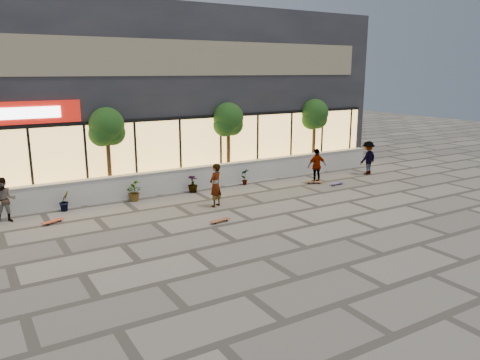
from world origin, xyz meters
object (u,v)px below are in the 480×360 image
tree_east (315,116)px  skateboard_right_far (337,183)px  tree_midwest (107,129)px  skater_right_near (317,166)px  skater_right_far (368,158)px  skateboard_left (53,221)px  tree_mideast (228,121)px  skater_left (4,200)px  skater_center (215,185)px  skateboard_right_near (314,182)px  skateboard_center (220,220)px

tree_east → skateboard_right_far: tree_east is taller
tree_midwest → skater_right_near: (9.44, -2.74, -2.13)m
skater_right_near → skater_right_far: size_ratio=0.96×
skateboard_left → tree_east: bearing=-14.3°
tree_east → skateboard_left: bearing=-169.5°
tree_mideast → skateboard_right_far: size_ratio=4.55×
skateboard_right_far → skater_left: bearing=164.7°
skater_center → skateboard_left: (-6.12, 1.13, -0.81)m
tree_mideast → skater_left: bearing=-171.0°
tree_east → skateboard_right_near: (-2.27, -2.80, -2.90)m
skater_center → skateboard_right_far: bearing=153.2°
skater_right_near → tree_midwest: bearing=-8.5°
skater_left → skateboard_right_near: 13.63m
skateboard_left → skateboard_right_far: size_ratio=0.99×
tree_mideast → tree_east: (5.50, 0.00, 0.00)m
tree_mideast → skateboard_right_near: 5.17m
tree_midwest → skater_right_far: (13.07, -2.61, -2.09)m
skater_left → skater_right_far: skater_right_far is taller
tree_mideast → skateboard_center: bearing=-122.4°
skateboard_center → skateboard_right_near: (6.86, 2.92, -0.00)m
tree_midwest → skateboard_right_far: size_ratio=4.55×
tree_mideast → skateboard_center: size_ratio=4.54×
skater_left → skateboard_right_near: size_ratio=2.08×
skater_right_far → skateboard_left: bearing=-9.1°
tree_midwest → skateboard_right_near: size_ratio=4.83×
tree_east → skater_center: size_ratio=2.19×
skateboard_right_far → skateboard_left: bearing=168.3°
tree_mideast → skateboard_center: (-3.63, -5.73, -2.90)m
tree_east → skateboard_right_far: bearing=-112.6°
skater_right_far → skateboard_left: size_ratio=2.09×
skater_left → skateboard_right_far: 14.49m
tree_mideast → skater_center: (-2.78, -3.80, -2.09)m
skater_center → skater_right_far: (9.85, 1.19, -0.00)m
skateboard_left → skateboard_right_near: (12.13, -0.14, -0.00)m
skater_right_far → tree_midwest: bearing=-20.6°
skater_left → skater_right_far: size_ratio=0.94×
skater_right_near → skater_left: bearing=3.2°
skater_right_far → skater_center: bearing=-2.5°
tree_east → skater_center: (-8.28, -3.80, -2.09)m
skateboard_left → skateboard_right_far: 12.94m
tree_east → skater_left: (-15.84, -1.64, -2.14)m
skater_center → skateboard_right_near: bearing=161.0°
tree_midwest → skateboard_left: tree_midwest is taller
skater_center → skater_right_far: 9.92m
tree_mideast → skater_left: 10.68m
skater_left → skater_right_near: (13.78, -1.09, 0.01)m
tree_midwest → skater_right_far: 13.49m
skater_left → tree_mideast: bearing=23.0°
skater_right_near → skateboard_left: size_ratio=2.00×
skater_left → skateboard_left: 1.92m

